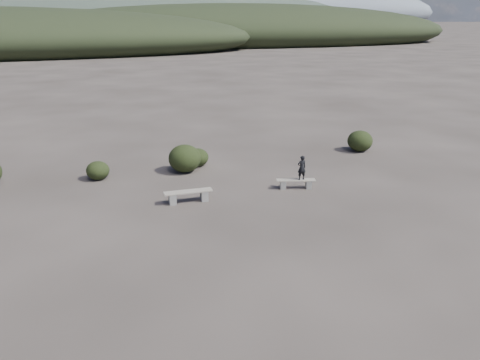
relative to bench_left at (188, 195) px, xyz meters
name	(u,v)px	position (x,y,z in m)	size (l,w,h in m)	color
ground	(263,251)	(1.36, -4.62, -0.28)	(1200.00, 1200.00, 0.00)	#312A26
bench_left	(188,195)	(0.00, 0.00, 0.00)	(1.86, 0.41, 0.46)	gray
bench_right	(296,183)	(4.54, 0.15, -0.04)	(1.64, 0.73, 0.40)	gray
seated_person	(302,168)	(4.76, 0.09, 0.63)	(0.37, 0.25, 1.02)	black
shrub_a	(98,170)	(-3.23, 3.85, 0.13)	(1.00, 1.00, 0.82)	black
shrub_b	(185,158)	(0.61, 3.77, 0.35)	(1.48, 1.48, 1.27)	black
shrub_c	(197,157)	(1.35, 4.47, 0.14)	(1.06, 1.06, 0.85)	black
shrub_e	(360,141)	(10.14, 4.46, 0.27)	(1.32, 1.32, 1.10)	black
mountain_ridges	(79,11)	(-6.12, 334.44, 10.56)	(500.00, 400.00, 56.00)	black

